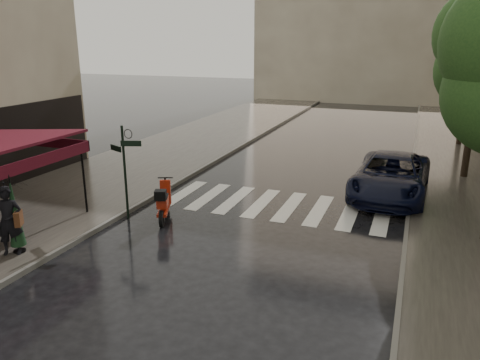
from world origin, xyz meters
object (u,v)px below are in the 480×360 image
Objects in this scene: parked_car at (391,176)px; scooter at (164,203)px; parasol_back at (14,212)px; pedestrian_with_umbrella at (5,194)px.

scooter is at bearing -139.56° from parked_car.
scooter is 4.49m from parasol_back.
parked_car is 12.79m from parasol_back.
scooter is 8.53m from parked_car.
pedestrian_with_umbrella is 0.58m from parasol_back.
parked_car is at bearing 44.81° from parasol_back.
pedestrian_with_umbrella is 4.77m from scooter.
pedestrian_with_umbrella is at bearing -143.83° from scooter.
parasol_back is (0.06, 0.15, -0.56)m from pedestrian_with_umbrella.
scooter is 0.84× the size of parasol_back.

